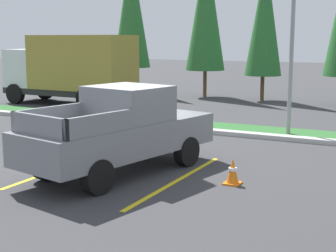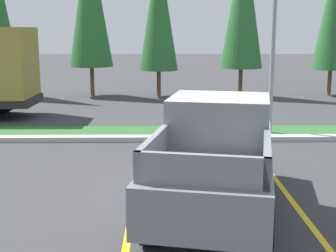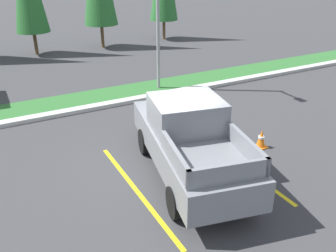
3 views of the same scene
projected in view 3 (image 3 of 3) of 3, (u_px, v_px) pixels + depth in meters
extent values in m
plane|color=#38383A|center=(170.00, 163.00, 10.51)|extent=(120.00, 120.00, 0.00)
cube|color=yellow|center=(136.00, 190.00, 9.29)|extent=(0.12, 4.80, 0.01)
cube|color=yellow|center=(234.00, 161.00, 10.62)|extent=(0.12, 4.80, 0.01)
cube|color=#B2B2AD|center=(110.00, 104.00, 14.47)|extent=(56.00, 0.40, 0.15)
cube|color=#2D662D|center=(101.00, 96.00, 15.36)|extent=(56.00, 1.80, 0.06)
cylinder|color=black|center=(145.00, 141.00, 10.93)|extent=(0.43, 0.80, 0.76)
cylinder|color=black|center=(198.00, 134.00, 11.36)|extent=(0.43, 0.80, 0.76)
cylinder|color=black|center=(176.00, 202.00, 8.23)|extent=(0.43, 0.80, 0.76)
cylinder|color=black|center=(244.00, 190.00, 8.66)|extent=(0.43, 0.80, 0.76)
cube|color=slate|center=(189.00, 146.00, 9.58)|extent=(2.94, 5.48, 0.76)
cube|color=slate|center=(186.00, 114.00, 9.51)|extent=(2.05, 1.93, 0.84)
cube|color=#2D3842|center=(177.00, 101.00, 10.20)|extent=(1.60, 0.40, 0.63)
cube|color=slate|center=(175.00, 158.00, 7.85)|extent=(0.49, 1.88, 0.44)
cube|color=slate|center=(247.00, 147.00, 8.28)|extent=(0.49, 1.88, 0.44)
cube|color=slate|center=(229.00, 174.00, 7.29)|extent=(1.78, 0.47, 0.44)
cube|color=silver|center=(163.00, 117.00, 11.90)|extent=(1.80, 0.53, 0.28)
cylinder|color=gray|center=(158.00, 10.00, 14.90)|extent=(0.14, 0.14, 6.76)
cylinder|color=brown|center=(36.00, 43.00, 21.71)|extent=(0.20, 0.20, 1.33)
cylinder|color=brown|center=(102.00, 36.00, 23.35)|extent=(0.20, 0.20, 1.44)
cylinder|color=brown|center=(164.00, 29.00, 25.68)|extent=(0.20, 0.20, 1.33)
cube|color=orange|center=(260.00, 147.00, 11.37)|extent=(0.36, 0.36, 0.04)
cone|color=orange|center=(261.00, 138.00, 11.25)|extent=(0.28, 0.28, 0.56)
cylinder|color=white|center=(261.00, 137.00, 11.23)|extent=(0.19, 0.19, 0.07)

